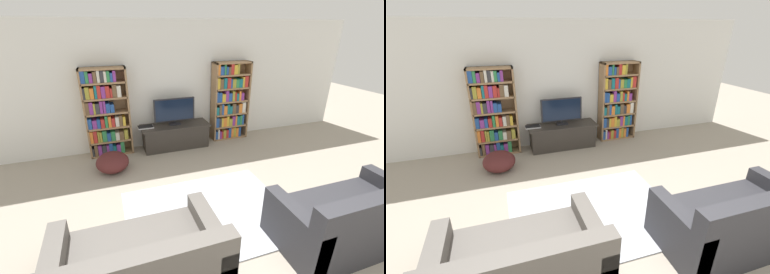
# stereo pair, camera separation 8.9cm
# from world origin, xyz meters

# --- Properties ---
(wall_back) EXTENTS (8.80, 0.06, 2.60)m
(wall_back) POSITION_xyz_m (0.00, 4.23, 1.30)
(wall_back) COLOR silver
(wall_back) RESTS_ON ground_plane
(bookshelf_left) EXTENTS (0.85, 0.30, 1.76)m
(bookshelf_left) POSITION_xyz_m (-1.35, 4.04, 0.88)
(bookshelf_left) COLOR #93704C
(bookshelf_left) RESTS_ON ground_plane
(bookshelf_right) EXTENTS (0.85, 0.30, 1.76)m
(bookshelf_right) POSITION_xyz_m (1.33, 4.04, 0.86)
(bookshelf_right) COLOR #93704C
(bookshelf_right) RESTS_ON ground_plane
(tv_stand) EXTENTS (1.46, 0.51, 0.52)m
(tv_stand) POSITION_xyz_m (0.02, 3.91, 0.26)
(tv_stand) COLOR #332D28
(tv_stand) RESTS_ON ground_plane
(television) EXTENTS (0.87, 0.16, 0.57)m
(television) POSITION_xyz_m (0.02, 3.94, 0.82)
(television) COLOR black
(television) RESTS_ON tv_stand
(laptop) EXTENTS (0.32, 0.21, 0.03)m
(laptop) POSITION_xyz_m (-0.61, 3.95, 0.53)
(laptop) COLOR silver
(laptop) RESTS_ON tv_stand
(area_rug) EXTENTS (2.28, 1.75, 0.02)m
(area_rug) POSITION_xyz_m (-0.13, 1.61, 0.01)
(area_rug) COLOR #B2B7C1
(area_rug) RESTS_ON ground_plane
(couch_left_sectional) EXTENTS (1.70, 0.99, 0.76)m
(couch_left_sectional) POSITION_xyz_m (-1.19, 0.85, 0.26)
(couch_left_sectional) COLOR #56514C
(couch_left_sectional) RESTS_ON ground_plane
(couch_right_sofa) EXTENTS (1.77, 0.92, 0.89)m
(couch_right_sofa) POSITION_xyz_m (1.28, 0.64, 0.30)
(couch_right_sofa) COLOR #2D2D33
(couch_right_sofa) RESTS_ON ground_plane
(beanbag_ottoman) EXTENTS (0.58, 0.58, 0.36)m
(beanbag_ottoman) POSITION_xyz_m (-1.35, 3.28, 0.18)
(beanbag_ottoman) COLOR #4C1E1E
(beanbag_ottoman) RESTS_ON ground_plane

